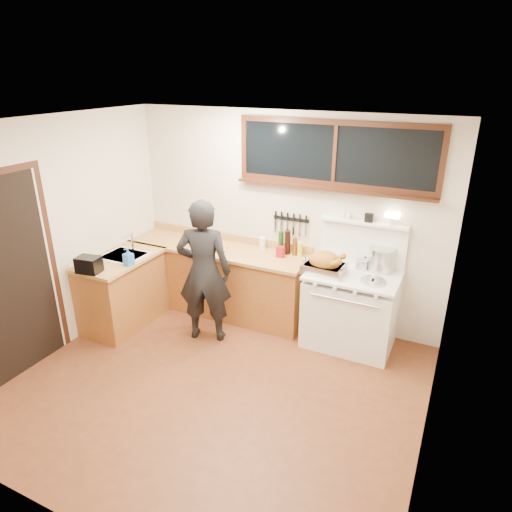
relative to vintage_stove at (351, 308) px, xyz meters
The scene contains 20 objects.
ground_plane 1.79m from the vintage_stove, 125.35° to the right, with size 4.00×3.50×0.02m, color #572A17.
room_shell 2.10m from the vintage_stove, 125.35° to the right, with size 4.10×3.60×2.65m.
counter_back 1.80m from the vintage_stove, behind, with size 2.44×0.64×1.00m.
counter_left 2.81m from the vintage_stove, 163.78° to the right, with size 0.64×1.09×0.90m.
sink_unit 2.80m from the vintage_stove, 165.18° to the right, with size 0.50×0.45×0.37m.
vintage_stove is the anchor object (origin of this frame).
back_window 1.68m from the vintage_stove, 142.41° to the left, with size 2.32×0.13×0.77m.
left_doorway 3.63m from the vintage_stove, 146.76° to the right, with size 0.02×1.04×2.17m.
knife_strip 1.27m from the vintage_stove, 160.44° to the left, with size 0.46×0.03×0.28m.
man 1.75m from the vintage_stove, 158.63° to the right, with size 0.73×0.59×1.73m.
soap_bottle 2.65m from the vintage_stove, 159.54° to the right, with size 0.11×0.11×0.21m.
toaster 3.02m from the vintage_stove, 155.08° to the right, with size 0.29×0.22×0.18m.
cutting_board 1.88m from the vintage_stove, behind, with size 0.43×0.38×0.13m.
roast_turkey 0.63m from the vintage_stove, 160.18° to the right, with size 0.50×0.36×0.25m.
stockpot 0.66m from the vintage_stove, 41.89° to the left, with size 0.37×0.37×0.27m.
saucepan 0.52m from the vintage_stove, 76.31° to the left, with size 0.16×0.28×0.11m.
pot_lid 0.52m from the vintage_stove, 28.67° to the right, with size 0.33×0.33×0.04m.
coffee_tin 1.06m from the vintage_stove, behind, with size 0.09×0.08×0.13m.
pitcher 1.37m from the vintage_stove, 169.08° to the left, with size 0.09×0.09×0.15m.
bottle_cluster 1.07m from the vintage_stove, 165.97° to the left, with size 0.31×0.07×0.30m.
Camera 1 is at (2.03, -3.26, 3.02)m, focal length 32.00 mm.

